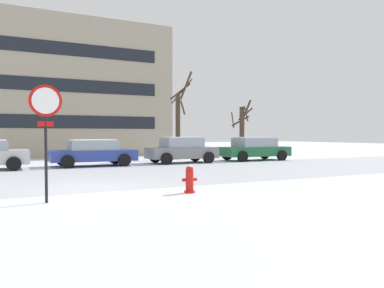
# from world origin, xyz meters

# --- Properties ---
(ground_plane) EXTENTS (120.00, 120.00, 0.00)m
(ground_plane) POSITION_xyz_m (0.00, 0.00, 0.00)
(ground_plane) COLOR white
(road_surface) EXTENTS (80.00, 8.61, 0.00)m
(road_surface) POSITION_xyz_m (0.00, 3.31, 0.00)
(road_surface) COLOR #B7BCC4
(road_surface) RESTS_ON ground
(stop_sign) EXTENTS (0.76, 0.14, 2.81)m
(stop_sign) POSITION_xyz_m (-1.48, -2.10, 1.97)
(stop_sign) COLOR black
(stop_sign) RESTS_ON ground
(fire_hydrant) EXTENTS (0.44, 0.30, 0.79)m
(fire_hydrant) POSITION_xyz_m (2.29, -2.27, 0.40)
(fire_hydrant) COLOR red
(fire_hydrant) RESTS_ON ground
(parked_car_blue) EXTENTS (4.35, 2.21, 1.37)m
(parked_car_blue) POSITION_xyz_m (2.29, 8.44, 0.70)
(parked_car_blue) COLOR #283D93
(parked_car_blue) RESTS_ON ground
(parked_car_gray) EXTENTS (4.00, 2.11, 1.48)m
(parked_car_gray) POSITION_xyz_m (7.33, 8.35, 0.75)
(parked_car_gray) COLOR slate
(parked_car_gray) RESTS_ON ground
(parked_car_green) EXTENTS (4.48, 2.17, 1.46)m
(parked_car_green) POSITION_xyz_m (12.36, 8.27, 0.74)
(parked_car_green) COLOR #1E6038
(parked_car_green) RESTS_ON ground
(tree_far_left) EXTENTS (1.23, 1.68, 5.70)m
(tree_far_left) POSITION_xyz_m (8.67, 11.45, 2.55)
(tree_far_left) COLOR #423326
(tree_far_left) RESTS_ON ground
(tree_far_mid) EXTENTS (1.85, 1.47, 4.15)m
(tree_far_mid) POSITION_xyz_m (14.21, 12.24, 2.04)
(tree_far_mid) COLOR #423326
(tree_far_mid) RESTS_ON ground
(building_far_left) EXTENTS (14.94, 9.26, 10.03)m
(building_far_left) POSITION_xyz_m (2.99, 20.84, 5.01)
(building_far_left) COLOR #9E937F
(building_far_left) RESTS_ON ground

